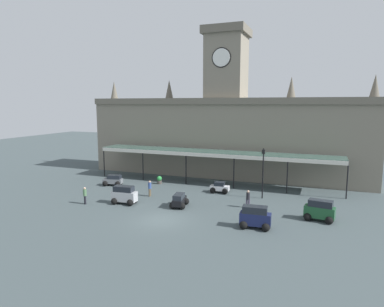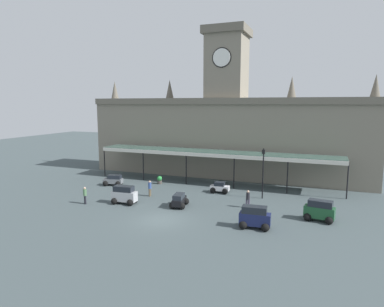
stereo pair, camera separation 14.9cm
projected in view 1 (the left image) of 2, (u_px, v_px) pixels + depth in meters
The scene contains 15 objects.
ground_plane at pixel (161, 220), 28.17m from camera, with size 140.00×140.00×0.00m, color #3E494B.
station_building at pixel (226, 131), 45.15m from camera, with size 36.85×6.62×19.31m.
entrance_canopy at pixel (213, 153), 40.38m from camera, with size 29.69×3.26×3.99m.
car_green_van at pixel (320, 211), 27.90m from camera, with size 2.52×1.83×1.77m.
car_silver_van at pixel (124, 196), 32.65m from camera, with size 2.47×1.73×1.77m.
car_navy_van at pixel (255, 218), 26.24m from camera, with size 2.47×1.73×1.77m.
car_black_estate at pixel (179, 201), 31.73m from camera, with size 1.77×2.36×1.27m.
car_white_sedan at pixel (220, 188), 36.78m from camera, with size 2.11×1.62×1.19m.
car_grey_estate at pixel (113, 181), 40.00m from camera, with size 2.40×1.89×1.27m.
pedestrian_beside_cars at pixel (85, 195), 32.56m from camera, with size 0.34×0.34×1.67m.
pedestrian_near_entrance at pixel (248, 198), 31.38m from camera, with size 0.39×0.34×1.67m.
pedestrian_crossing_forecourt at pixel (150, 188), 35.32m from camera, with size 0.34×0.39×1.67m.
victorian_lamppost at pixel (263, 168), 34.18m from camera, with size 0.30×0.30×5.20m.
traffic_cone at pixel (321, 205), 31.39m from camera, with size 0.40×0.40×0.57m, color orange.
planter_by_canopy at pixel (159, 180), 40.83m from camera, with size 0.60×0.60×0.96m.
Camera 1 is at (12.27, -24.25, 9.65)m, focal length 31.51 mm.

